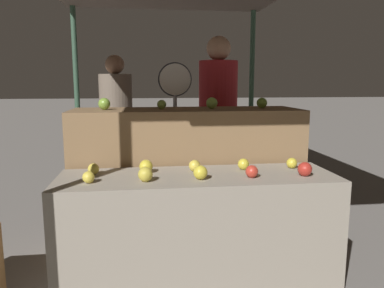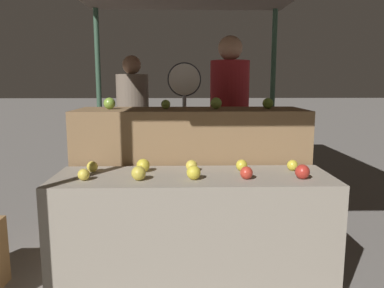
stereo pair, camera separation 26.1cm
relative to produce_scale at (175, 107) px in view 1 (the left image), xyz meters
The scene contains 20 objects.
ground_plane 1.58m from the produce_scale, 87.80° to the right, with size 60.00×60.00×0.00m, color slate.
display_counter_front 1.35m from the produce_scale, 87.80° to the right, with size 1.74×0.55×0.75m, color gray.
display_counter_back 0.76m from the produce_scale, 85.35° to the right, with size 1.74×0.55×1.13m, color olive.
apple_front_0 1.42m from the produce_scale, 116.27° to the right, with size 0.07×0.07×0.07m, color yellow.
apple_front_1 1.31m from the produce_scale, 102.86° to the right, with size 0.09×0.09×0.09m, color gold.
apple_front_2 1.28m from the produce_scale, 88.06° to the right, with size 0.09×0.09×0.09m, color gold.
apple_front_3 1.32m from the produce_scale, 73.69° to the right, with size 0.08×0.08×0.08m, color red.
apple_front_4 1.46m from the produce_scale, 60.58° to the right, with size 0.09×0.09×0.09m, color #B72D23.
apple_front_5 1.23m from the produce_scale, 120.67° to the right, with size 0.07×0.07×0.07m, color yellow.
apple_front_6 1.11m from the produce_scale, 105.10° to the right, with size 0.09×0.09×0.09m, color gold.
apple_front_7 1.08m from the produce_scale, 87.94° to the right, with size 0.08×0.08×0.08m, color yellow.
apple_front_8 1.13m from the produce_scale, 70.30° to the right, with size 0.08×0.08×0.08m, color gold.
apple_front_9 1.28m from the produce_scale, 55.48° to the right, with size 0.07×0.07×0.07m, color gold.
apple_back_0 0.80m from the produce_scale, 136.51° to the right, with size 0.09×0.09×0.09m, color #7AA338.
apple_back_1 0.55m from the produce_scale, 105.58° to the right, with size 0.07×0.07×0.07m, color #8EB247.
apple_back_2 0.59m from the produce_scale, 66.15° to the right, with size 0.09×0.09×0.09m, color #8EB247.
apple_back_3 0.83m from the produce_scale, 39.48° to the right, with size 0.08×0.08×0.08m, color #7AA338.
produce_scale is the anchor object (origin of this frame).
person_vendor_at_scale 0.49m from the produce_scale, 24.66° to the left, with size 0.38×0.38×1.76m.
person_customer_left 1.17m from the produce_scale, 120.92° to the left, with size 0.45×0.45×1.64m.
Camera 1 is at (-0.33, -2.26, 1.33)m, focal length 35.00 mm.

